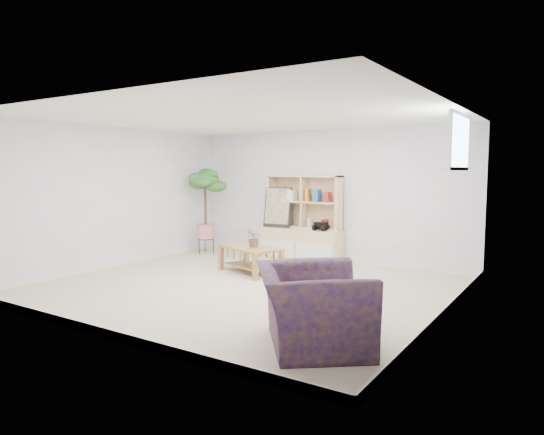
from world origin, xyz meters
The scene contains 14 objects.
floor centered at (0.00, 0.00, 0.00)m, with size 5.50×5.00×0.01m, color beige.
ceiling centered at (0.00, 0.00, 2.40)m, with size 5.50×5.00×0.01m, color white.
walls centered at (0.00, 0.00, 1.20)m, with size 5.51×5.01×2.40m.
baseboard centered at (0.00, 0.00, 0.05)m, with size 5.50×5.00×0.10m, color white, non-canonical shape.
window centered at (2.73, 0.60, 2.00)m, with size 0.10×0.98×0.68m, color #C2DFFE, non-canonical shape.
window_sill centered at (2.67, 0.60, 1.68)m, with size 0.14×1.00×0.04m, color white.
storage_unit centered at (-0.35, 2.24, 0.78)m, with size 1.56×0.53×1.56m, color #E1AE74, non-canonical shape.
poster centered at (-0.84, 2.19, 0.97)m, with size 0.55×0.13×0.76m, color yellow, non-canonical shape.
toy_truck centered at (0.09, 2.15, 0.67)m, with size 0.32×0.22×0.17m, color black, non-canonical shape.
coffee_table centered at (-0.49, 0.80, 0.22)m, with size 1.05×0.57×0.43m, color #9A6341, non-canonical shape.
table_plant centered at (-0.40, 0.78, 0.58)m, with size 0.27×0.23×0.30m, color #1E5A25.
floor_tree centered at (-2.30, 1.81, 0.85)m, with size 0.63×0.63×1.71m, color #1C4E1B, non-canonical shape.
armchair centered at (1.90, -1.56, 0.42)m, with size 1.15×1.00×0.85m, color #141254.
sill_plant centered at (2.67, 0.80, 1.83)m, with size 0.15×0.12×0.27m, color #1C4E1B.
Camera 1 is at (4.01, -5.53, 1.66)m, focal length 32.00 mm.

